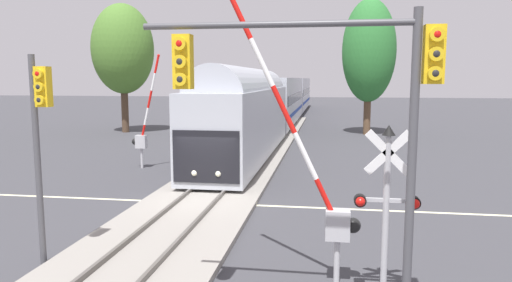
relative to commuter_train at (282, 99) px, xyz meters
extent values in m
plane|color=#3D3D42|center=(0.00, -31.99, -2.74)|extent=(220.00, 220.00, 0.00)
cube|color=beige|center=(0.00, -31.99, -2.73)|extent=(44.00, 0.20, 0.01)
cube|color=gray|center=(0.00, -31.99, -2.65)|extent=(4.40, 80.00, 0.18)
cube|color=#56514C|center=(-0.72, -31.99, -2.49)|extent=(0.10, 80.00, 0.14)
cube|color=#56514C|center=(0.71, -31.99, -2.49)|extent=(0.10, 80.00, 0.14)
cube|color=#B2B7C1|center=(0.00, -21.67, -0.47)|extent=(3.00, 18.86, 3.90)
cube|color=black|center=(0.00, -31.12, -1.05)|extent=(2.76, 0.08, 2.15)
cylinder|color=#B2B7C1|center=(0.00, -21.67, 1.36)|extent=(2.76, 16.98, 2.76)
sphere|color=#F4F2CC|center=(-0.50, -31.13, -1.73)|extent=(0.24, 0.24, 0.24)
sphere|color=#F4F2CC|center=(0.50, -31.13, -1.73)|extent=(0.24, 0.24, 0.24)
cube|color=#B7BCC6|center=(0.00, 0.10, -0.12)|extent=(3.00, 22.88, 4.60)
cube|color=black|center=(1.51, 0.10, 0.18)|extent=(0.04, 20.59, 0.90)
cube|color=#193899|center=(1.52, 0.10, -1.27)|extent=(0.04, 21.05, 0.36)
cube|color=#B7BCC6|center=(0.00, 23.88, -0.12)|extent=(3.00, 22.88, 4.60)
cube|color=black|center=(1.51, 23.88, 0.18)|extent=(0.04, 20.59, 0.90)
cube|color=#193899|center=(1.52, 23.88, -1.27)|extent=(0.04, 21.05, 0.36)
cylinder|color=#B7B7BC|center=(5.11, -38.57, -2.19)|extent=(0.14, 0.14, 1.10)
cube|color=#B7B7BC|center=(5.11, -38.57, -1.29)|extent=(0.56, 0.40, 0.70)
sphere|color=black|center=(5.46, -38.57, -1.29)|extent=(0.36, 0.36, 0.36)
cylinder|color=red|center=(4.86, -38.57, -0.75)|extent=(0.62, 0.12, 1.12)
cylinder|color=white|center=(4.35, -38.57, 0.31)|extent=(0.62, 0.12, 1.12)
cylinder|color=red|center=(3.84, -38.57, 1.38)|extent=(0.62, 0.12, 1.12)
cylinder|color=white|center=(3.33, -38.57, 2.44)|extent=(0.62, 0.12, 1.12)
cylinder|color=red|center=(2.82, -38.57, 3.50)|extent=(0.62, 0.12, 1.12)
cylinder|color=#B2B2B7|center=(6.10, -39.26, -0.92)|extent=(0.14, 0.14, 3.63)
cube|color=white|center=(6.10, -39.28, 0.54)|extent=(0.98, 0.05, 0.98)
cube|color=white|center=(6.10, -39.28, 0.54)|extent=(0.98, 0.05, 0.98)
cube|color=#B2B2B7|center=(6.10, -39.26, -0.49)|extent=(1.10, 0.08, 0.08)
cylinder|color=black|center=(5.55, -39.36, -0.49)|extent=(0.26, 0.18, 0.26)
cylinder|color=black|center=(6.65, -39.36, -0.49)|extent=(0.26, 0.18, 0.26)
sphere|color=red|center=(5.55, -39.46, -0.49)|extent=(0.20, 0.20, 0.20)
sphere|color=red|center=(6.65, -39.46, -0.49)|extent=(0.20, 0.20, 0.20)
cone|color=black|center=(6.10, -39.26, 1.01)|extent=(0.28, 0.28, 0.22)
cylinder|color=#B7B7BC|center=(-5.12, -25.41, -2.19)|extent=(0.14, 0.14, 1.10)
cube|color=#B7B7BC|center=(-5.12, -25.41, -1.29)|extent=(0.56, 0.40, 0.70)
sphere|color=black|center=(-5.47, -25.41, -1.29)|extent=(0.36, 0.36, 0.36)
cylinder|color=red|center=(-5.01, -25.41, -0.83)|extent=(0.34, 0.12, 0.94)
cylinder|color=white|center=(-4.79, -25.41, 0.09)|extent=(0.34, 0.12, 0.94)
cylinder|color=red|center=(-4.57, -25.41, 1.01)|extent=(0.34, 0.12, 0.94)
cylinder|color=white|center=(-4.34, -25.41, 1.92)|extent=(0.34, 0.12, 0.94)
cylinder|color=red|center=(-4.12, -25.41, 2.84)|extent=(0.34, 0.12, 0.94)
sphere|color=red|center=(-4.01, -25.41, 3.30)|extent=(0.14, 0.14, 0.14)
cylinder|color=#4C4C51|center=(-2.45, -38.48, -0.03)|extent=(0.16, 0.16, 5.41)
cube|color=gold|center=(-2.17, -38.48, 1.88)|extent=(0.34, 0.26, 1.00)
sphere|color=red|center=(-2.17, -38.63, 2.20)|extent=(0.20, 0.20, 0.20)
cylinder|color=gold|center=(-2.17, -38.66, 2.20)|extent=(0.24, 0.10, 0.24)
sphere|color=#262626|center=(-2.17, -38.63, 1.88)|extent=(0.20, 0.20, 0.20)
cylinder|color=gold|center=(-2.17, -38.66, 1.88)|extent=(0.24, 0.10, 0.24)
sphere|color=#262626|center=(-2.17, -38.63, 1.56)|extent=(0.20, 0.20, 0.20)
cylinder|color=gold|center=(-2.17, -38.66, 1.56)|extent=(0.24, 0.10, 0.24)
cylinder|color=#4C4C51|center=(6.32, -40.76, 0.27)|extent=(0.16, 0.16, 6.02)
cube|color=gold|center=(6.60, -40.76, 2.48)|extent=(0.34, 0.26, 1.00)
sphere|color=red|center=(6.60, -40.91, 2.80)|extent=(0.20, 0.20, 0.20)
cylinder|color=gold|center=(6.60, -40.94, 2.80)|extent=(0.24, 0.10, 0.24)
sphere|color=#262626|center=(6.60, -40.91, 2.48)|extent=(0.20, 0.20, 0.20)
cylinder|color=gold|center=(6.60, -40.94, 2.48)|extent=(0.24, 0.10, 0.24)
sphere|color=#262626|center=(6.60, -40.91, 2.16)|extent=(0.20, 0.20, 0.20)
cylinder|color=gold|center=(6.60, -40.94, 2.16)|extent=(0.24, 0.10, 0.24)
cylinder|color=#4C4C51|center=(3.88, -40.76, 3.03)|extent=(4.90, 0.12, 0.12)
cube|color=gold|center=(2.16, -40.76, 2.38)|extent=(0.34, 0.26, 1.00)
sphere|color=red|center=(2.16, -40.91, 2.70)|extent=(0.20, 0.20, 0.20)
cylinder|color=gold|center=(2.16, -40.94, 2.70)|extent=(0.24, 0.10, 0.24)
sphere|color=#262626|center=(2.16, -40.91, 2.38)|extent=(0.20, 0.20, 0.20)
cylinder|color=gold|center=(2.16, -40.94, 2.38)|extent=(0.24, 0.10, 0.24)
sphere|color=#262626|center=(2.16, -40.91, 2.06)|extent=(0.20, 0.20, 0.20)
cylinder|color=gold|center=(2.16, -40.94, 2.06)|extent=(0.24, 0.10, 0.24)
cylinder|color=brown|center=(8.19, -7.51, -0.77)|extent=(0.61, 0.61, 3.93)
ellipsoid|color=#2D7533|center=(8.19, -7.51, 4.48)|extent=(4.56, 4.56, 8.78)
cylinder|color=#4C3828|center=(-13.41, -9.06, -0.49)|extent=(0.63, 0.63, 4.49)
ellipsoid|color=#4C7A2D|center=(-13.41, -9.06, 4.74)|extent=(5.48, 5.48, 7.95)
camera|label=1|loc=(4.84, -49.25, 2.06)|focal=32.87mm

